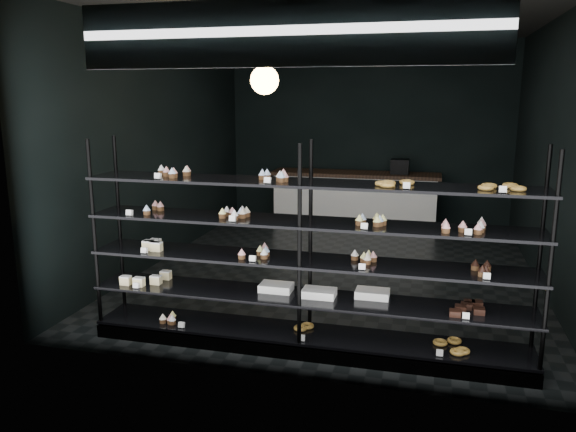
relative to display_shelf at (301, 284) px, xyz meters
The scene contains 5 objects.
room 2.64m from the display_shelf, 91.32° to the left, with size 5.01×6.01×3.20m.
display_shelf is the anchor object (origin of this frame).
signage 2.17m from the display_shelf, 96.75° to the right, with size 3.30×0.05×0.50m.
pendant_lamp 2.30m from the display_shelf, 119.75° to the left, with size 0.30×0.30×0.88m.
service_counter 4.96m from the display_shelf, 92.09° to the left, with size 2.89×0.65×1.23m.
Camera 1 is at (1.14, -7.14, 2.30)m, focal length 35.00 mm.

